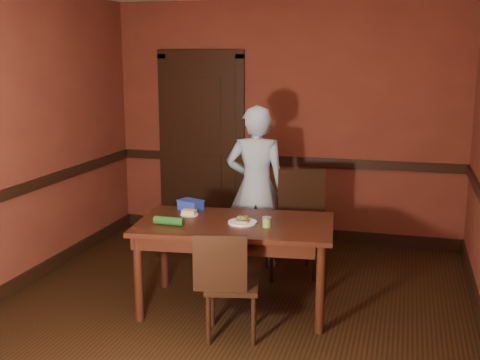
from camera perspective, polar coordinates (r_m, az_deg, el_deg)
The scene contains 18 objects.
floor at distance 5.09m, azimuth -1.09°, elevation -12.44°, with size 4.00×4.50×0.01m, color black.
wall_back at distance 6.87m, azimuth 4.31°, elevation 5.56°, with size 4.00×0.02×2.70m, color brown.
wall_front at distance 2.68m, azimuth -15.26°, elevation -4.60°, with size 4.00×0.02×2.70m, color brown.
wall_left at distance 5.61m, azimuth -21.14°, elevation 3.42°, with size 0.02×4.50×2.70m, color brown.
dado_back at distance 6.92m, azimuth 4.22°, elevation 1.84°, with size 4.00×0.03×0.10m, color black.
dado_left at distance 5.68m, azimuth -20.69°, elevation -1.07°, with size 0.03×4.50×0.10m, color black.
baseboard_back at distance 7.11m, azimuth 4.12°, elevation -4.85°, with size 4.00×0.03×0.12m, color black.
baseboard_left at distance 5.91m, azimuth -20.10°, elevation -9.04°, with size 0.03×4.50×0.12m, color black.
door at distance 7.13m, azimuth -3.70°, elevation 3.70°, with size 1.05×0.07×2.20m.
dining_table at distance 5.05m, azimuth -0.47°, elevation -8.09°, with size 1.59×0.89×0.75m, color black.
chair_far at distance 5.79m, azimuth 4.79°, elevation -4.18°, with size 0.47×0.47×1.00m, color black, non-canonical shape.
chair_near at distance 4.55m, azimuth -0.75°, elevation -9.74°, with size 0.39×0.39×0.84m, color black, non-canonical shape.
person at distance 5.95m, azimuth 1.53°, elevation -0.65°, with size 0.59×0.39×1.62m, color #A3C7DC.
sandwich_plate at distance 4.89m, azimuth 0.24°, elevation -3.93°, with size 0.23×0.23×0.06m.
sauce_jar at distance 4.78m, azimuth 2.55°, elevation -4.00°, with size 0.07×0.07×0.08m.
cheese_saucer at distance 5.15m, azimuth -4.84°, elevation -3.14°, with size 0.15×0.15×0.05m.
food_tub at distance 5.33m, azimuth -4.70°, elevation -2.36°, with size 0.25×0.21×0.09m.
wrapped_veg at distance 4.87m, azimuth -6.75°, elevation -3.87°, with size 0.07×0.07×0.25m, color #1A511C.
Camera 1 is at (1.34, -4.44, 2.08)m, focal length 45.00 mm.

